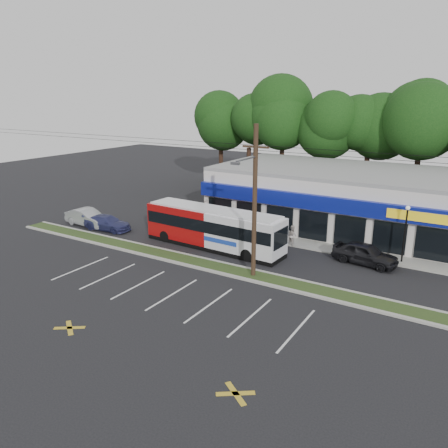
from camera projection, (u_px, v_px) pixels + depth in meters
The scene contains 15 objects.
ground at pixel (208, 272), 29.90m from camera, with size 120.00×120.00×0.00m, color black.
grass_strip at pixel (215, 267), 30.70m from camera, with size 40.00×1.60×0.12m, color #233817.
curb_south at pixel (209, 270), 30.00m from camera, with size 40.00×0.25×0.14m, color #9E9E93.
curb_north at pixel (222, 263), 31.39m from camera, with size 40.00×0.25×0.14m, color #9E9E93.
sidewalk at pixel (322, 247), 34.74m from camera, with size 32.00×2.20×0.10m, color #9E9E93.
strip_mall at pixel (355, 199), 39.41m from camera, with size 25.00×12.55×5.30m.
utility_pole at pixel (252, 197), 27.71m from camera, with size 50.00×2.77×10.00m.
lamp_post at pixel (406, 227), 30.83m from camera, with size 0.30×0.30×4.25m.
tree_line at pixel (372, 127), 46.78m from camera, with size 46.76×6.76×11.83m.
metrobus at pixel (213, 227), 34.31m from camera, with size 11.94×3.06×3.18m.
car_dark at pixel (365, 254), 31.16m from camera, with size 1.85×4.60×1.57m, color black.
car_silver at pixel (88, 218), 40.38m from camera, with size 1.66×4.75×1.57m, color #94979B.
car_blue at pixel (107, 223), 39.16m from camera, with size 1.85×4.54×1.32m, color navy.
pedestrian_a at pixel (272, 240), 33.54m from camera, with size 0.69×0.46×1.90m, color beige.
pedestrian_b at pixel (292, 235), 35.00m from camera, with size 0.82×0.64×1.69m, color #B5ACA3.
Camera 1 is at (15.46, -23.07, 11.62)m, focal length 35.00 mm.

